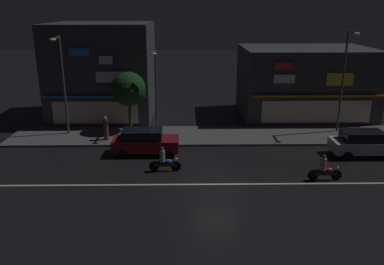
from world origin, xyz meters
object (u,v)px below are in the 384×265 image
streetlamp_west (62,78)px  traffic_cone (146,145)px  parked_car_near_kerb (364,143)px  streetlamp_mid (156,85)px  parked_car_trailing (145,141)px  motorcycle_opposite_lane (324,170)px  pedestrian_on_sidewalk (106,129)px  streetlamp_east (345,74)px  motorcycle_lead (164,161)px

streetlamp_west → traffic_cone: bearing=-25.5°
parked_car_near_kerb → traffic_cone: size_ratio=7.82×
parked_car_near_kerb → streetlamp_mid: bearing=162.3°
streetlamp_west → parked_car_trailing: 8.14m
motorcycle_opposite_lane → traffic_cone: 11.70m
parked_car_trailing → traffic_cone: size_ratio=7.82×
streetlamp_west → pedestrian_on_sidewalk: size_ratio=4.20×
streetlamp_east → parked_car_trailing: (-14.39, -4.16, -3.71)m
streetlamp_west → motorcycle_opposite_lane: bearing=-26.1°
streetlamp_mid → motorcycle_opposite_lane: 13.25m
motorcycle_opposite_lane → streetlamp_west: bearing=149.0°
pedestrian_on_sidewalk → motorcycle_lead: size_ratio=0.91×
pedestrian_on_sidewalk → motorcycle_opposite_lane: 15.14m
streetlamp_east → streetlamp_west: bearing=-179.2°
pedestrian_on_sidewalk → streetlamp_mid: bearing=-158.4°
parked_car_trailing → motorcycle_opposite_lane: 11.29m
streetlamp_west → traffic_cone: 8.02m
motorcycle_lead → motorcycle_opposite_lane: size_ratio=1.00×
streetlamp_mid → motorcycle_opposite_lane: bearing=-39.4°
streetlamp_east → streetlamp_mid: bearing=-178.7°
pedestrian_on_sidewalk → traffic_cone: pedestrian_on_sidewalk is taller
motorcycle_lead → streetlamp_mid: bearing=103.2°
streetlamp_east → traffic_cone: 15.39m
streetlamp_east → pedestrian_on_sidewalk: 17.89m
pedestrian_on_sidewalk → motorcycle_opposite_lane: pedestrian_on_sidewalk is taller
streetlamp_west → parked_car_near_kerb: size_ratio=1.68×
motorcycle_opposite_lane → streetlamp_east: bearing=60.0°
pedestrian_on_sidewalk → streetlamp_west: bearing=-20.6°
streetlamp_mid → traffic_cone: streetlamp_mid is taller
parked_car_near_kerb → parked_car_trailing: size_ratio=1.00×
streetlamp_mid → pedestrian_on_sidewalk: streetlamp_mid is taller
streetlamp_east → parked_car_near_kerb: streetlamp_east is taller
streetlamp_west → motorcycle_opposite_lane: streetlamp_west is taller
streetlamp_mid → parked_car_near_kerb: bearing=-17.7°
parked_car_trailing → motorcycle_lead: (1.40, -2.89, -0.24)m
streetlamp_mid → motorcycle_opposite_lane: streetlamp_mid is taller
streetlamp_west → pedestrian_on_sidewalk: 4.87m
streetlamp_west → streetlamp_east: (20.62, 0.28, 0.19)m
streetlamp_west → streetlamp_mid: (6.74, -0.04, -0.50)m
streetlamp_west → pedestrian_on_sidewalk: (3.18, -1.31, -3.46)m
streetlamp_mid → motorcycle_lead: size_ratio=3.30×
streetlamp_east → motorcycle_lead: size_ratio=3.99×
parked_car_near_kerb → streetlamp_east: bearing=88.6°
parked_car_trailing → parked_car_near_kerb: bearing=177.8°
streetlamp_east → motorcycle_opposite_lane: 10.14m
parked_car_trailing → motorcycle_opposite_lane: bearing=157.6°
streetlamp_west → traffic_cone: size_ratio=13.14×
streetlamp_mid → parked_car_near_kerb: 14.77m
traffic_cone → pedestrian_on_sidewalk: bearing=151.4°
motorcycle_opposite_lane → parked_car_trailing: bearing=152.7°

